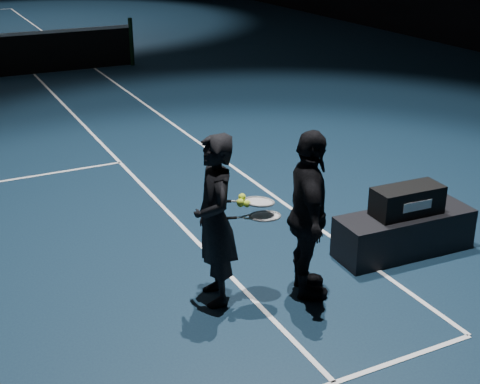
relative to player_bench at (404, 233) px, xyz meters
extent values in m
cylinder|color=black|center=(0.43, 10.41, 0.33)|extent=(0.10, 0.10, 1.10)
cube|color=black|center=(0.00, 0.00, 0.00)|extent=(1.51, 0.56, 0.45)
cube|color=black|center=(0.00, 0.00, 0.37)|extent=(0.76, 0.35, 0.30)
cube|color=white|center=(0.00, -0.16, 0.37)|extent=(0.35, 0.02, 0.10)
imported|color=black|center=(-2.16, 0.04, 0.58)|extent=(0.49, 0.64, 1.60)
imported|color=black|center=(-1.35, -0.24, 0.58)|extent=(0.72, 1.02, 1.60)
camera|label=1|loc=(-4.36, -4.87, 3.09)|focal=50.00mm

